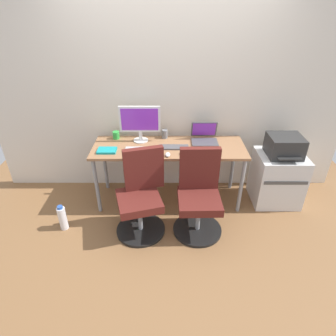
{
  "coord_description": "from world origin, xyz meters",
  "views": [
    {
      "loc": [
        -0.01,
        -2.95,
        2.22
      ],
      "look_at": [
        0.0,
        -0.05,
        0.49
      ],
      "focal_mm": 30.08,
      "sensor_mm": 36.0,
      "label": 1
    }
  ],
  "objects_px": {
    "open_laptop": "(203,137)",
    "coffee_mug": "(115,135)",
    "printer": "(283,146)",
    "office_chair_right": "(198,196)",
    "office_chair_left": "(140,197)",
    "water_bottle_on_floor": "(62,218)",
    "desktop_monitor": "(139,121)",
    "side_cabinet": "(276,178)"
  },
  "relations": [
    {
      "from": "coffee_mug",
      "to": "water_bottle_on_floor",
      "type": "bearing_deg",
      "value": -124.41
    },
    {
      "from": "water_bottle_on_floor",
      "to": "open_laptop",
      "type": "xyz_separation_m",
      "value": [
        1.61,
        0.7,
        0.66
      ]
    },
    {
      "from": "office_chair_left",
      "to": "coffee_mug",
      "type": "xyz_separation_m",
      "value": [
        -0.35,
        0.76,
        0.37
      ]
    },
    {
      "from": "side_cabinet",
      "to": "open_laptop",
      "type": "distance_m",
      "value": 1.04
    },
    {
      "from": "printer",
      "to": "open_laptop",
      "type": "distance_m",
      "value": 0.93
    },
    {
      "from": "side_cabinet",
      "to": "open_laptop",
      "type": "bearing_deg",
      "value": 169.59
    },
    {
      "from": "office_chair_right",
      "to": "printer",
      "type": "relative_size",
      "value": 2.35
    },
    {
      "from": "office_chair_right",
      "to": "desktop_monitor",
      "type": "relative_size",
      "value": 1.96
    },
    {
      "from": "office_chair_right",
      "to": "water_bottle_on_floor",
      "type": "distance_m",
      "value": 1.52
    },
    {
      "from": "side_cabinet",
      "to": "coffee_mug",
      "type": "relative_size",
      "value": 7.05
    },
    {
      "from": "side_cabinet",
      "to": "printer",
      "type": "bearing_deg",
      "value": -90.0
    },
    {
      "from": "printer",
      "to": "open_laptop",
      "type": "relative_size",
      "value": 1.29
    },
    {
      "from": "office_chair_left",
      "to": "printer",
      "type": "relative_size",
      "value": 2.35
    },
    {
      "from": "desktop_monitor",
      "to": "office_chair_left",
      "type": "bearing_deg",
      "value": -86.4
    },
    {
      "from": "desktop_monitor",
      "to": "coffee_mug",
      "type": "distance_m",
      "value": 0.37
    },
    {
      "from": "open_laptop",
      "to": "coffee_mug",
      "type": "distance_m",
      "value": 1.08
    },
    {
      "from": "side_cabinet",
      "to": "water_bottle_on_floor",
      "type": "relative_size",
      "value": 2.09
    },
    {
      "from": "office_chair_right",
      "to": "printer",
      "type": "bearing_deg",
      "value": 26.64
    },
    {
      "from": "water_bottle_on_floor",
      "to": "desktop_monitor",
      "type": "distance_m",
      "value": 1.39
    },
    {
      "from": "coffee_mug",
      "to": "side_cabinet",
      "type": "bearing_deg",
      "value": -6.87
    },
    {
      "from": "office_chair_right",
      "to": "coffee_mug",
      "type": "height_order",
      "value": "office_chair_right"
    },
    {
      "from": "side_cabinet",
      "to": "desktop_monitor",
      "type": "distance_m",
      "value": 1.82
    },
    {
      "from": "open_laptop",
      "to": "office_chair_left",
      "type": "bearing_deg",
      "value": -136.69
    },
    {
      "from": "office_chair_left",
      "to": "desktop_monitor",
      "type": "relative_size",
      "value": 1.96
    },
    {
      "from": "office_chair_left",
      "to": "side_cabinet",
      "type": "distance_m",
      "value": 1.72
    },
    {
      "from": "desktop_monitor",
      "to": "office_chair_right",
      "type": "bearing_deg",
      "value": -46.38
    },
    {
      "from": "office_chair_left",
      "to": "coffee_mug",
      "type": "distance_m",
      "value": 0.91
    },
    {
      "from": "office_chair_right",
      "to": "desktop_monitor",
      "type": "bearing_deg",
      "value": 133.62
    },
    {
      "from": "office_chair_right",
      "to": "side_cabinet",
      "type": "relative_size",
      "value": 1.45
    },
    {
      "from": "office_chair_left",
      "to": "printer",
      "type": "xyz_separation_m",
      "value": [
        1.64,
        0.52,
        0.34
      ]
    },
    {
      "from": "office_chair_left",
      "to": "desktop_monitor",
      "type": "bearing_deg",
      "value": 93.6
    },
    {
      "from": "side_cabinet",
      "to": "desktop_monitor",
      "type": "xyz_separation_m",
      "value": [
        -1.68,
        0.18,
        0.68
      ]
    },
    {
      "from": "side_cabinet",
      "to": "desktop_monitor",
      "type": "height_order",
      "value": "desktop_monitor"
    },
    {
      "from": "water_bottle_on_floor",
      "to": "coffee_mug",
      "type": "bearing_deg",
      "value": 55.59
    },
    {
      "from": "side_cabinet",
      "to": "desktop_monitor",
      "type": "bearing_deg",
      "value": 174.0
    },
    {
      "from": "desktop_monitor",
      "to": "water_bottle_on_floor",
      "type": "bearing_deg",
      "value": -139.61
    },
    {
      "from": "office_chair_right",
      "to": "side_cabinet",
      "type": "xyz_separation_m",
      "value": [
        1.02,
        0.51,
        -0.1
      ]
    },
    {
      "from": "water_bottle_on_floor",
      "to": "desktop_monitor",
      "type": "relative_size",
      "value": 0.65
    },
    {
      "from": "office_chair_left",
      "to": "open_laptop",
      "type": "xyz_separation_m",
      "value": [
        0.73,
        0.68,
        0.38
      ]
    },
    {
      "from": "office_chair_left",
      "to": "water_bottle_on_floor",
      "type": "distance_m",
      "value": 0.93
    },
    {
      "from": "printer",
      "to": "office_chair_left",
      "type": "bearing_deg",
      "value": -162.53
    },
    {
      "from": "office_chair_right",
      "to": "printer",
      "type": "distance_m",
      "value": 1.2
    }
  ]
}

